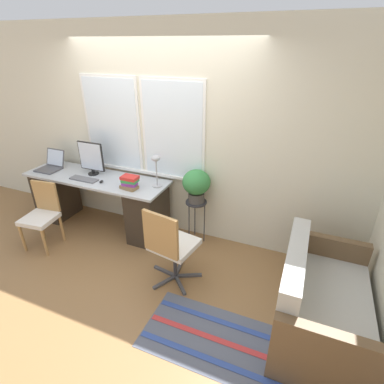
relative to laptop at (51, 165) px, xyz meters
name	(u,v)px	position (x,y,z in m)	size (l,w,h in m)	color
ground_plane	(142,251)	(1.64, -0.30, -0.84)	(14.00, 14.00, 0.00)	olive
wall_back_with_window	(161,136)	(1.63, 0.39, 0.52)	(9.00, 0.12, 2.70)	beige
desk	(99,200)	(0.78, 0.00, -0.42)	(2.08, 0.61, 0.78)	#B2B7BC
laptop	(51,165)	(0.00, 0.00, 0.00)	(0.32, 0.34, 0.26)	#4C4C51
monitor	(91,158)	(0.69, 0.08, 0.18)	(0.39, 0.15, 0.46)	black
keyboard	(84,179)	(0.70, -0.13, -0.05)	(0.40, 0.13, 0.02)	slate
mouse	(101,182)	(0.98, -0.12, -0.04)	(0.04, 0.07, 0.03)	black
desk_lamp	(156,164)	(1.71, 0.07, 0.25)	(0.13, 0.13, 0.42)	#ADADB2
book_stack	(130,182)	(1.42, -0.11, 0.03)	(0.23, 0.18, 0.16)	olive
desk_chair_wooden	(42,214)	(0.39, -0.64, -0.38)	(0.43, 0.44, 0.85)	#B2844C
office_chair_swivel	(170,245)	(2.25, -0.65, -0.33)	(0.59, 0.58, 0.96)	#47474C
couch_loveseat	(318,305)	(3.76, -0.70, -0.54)	(0.76, 1.29, 0.84)	beige
plant_stand	(196,206)	(2.20, 0.21, -0.31)	(0.28, 0.28, 0.59)	#333338
potted_plant	(196,184)	(2.20, 0.21, 0.01)	(0.35, 0.35, 0.44)	#514C47
floor_rug_striped	(220,341)	(3.00, -1.18, -0.83)	(1.43, 0.71, 0.01)	#565B6B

